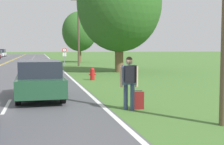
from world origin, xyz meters
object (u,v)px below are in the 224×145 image
(traffic_sign, at_px, (65,52))
(tree_mid_treeline, at_px, (79,31))
(hitchhiker_person, at_px, (129,78))
(fire_hydrant, at_px, (92,74))
(car_dark_green_van_mid_near, at_px, (39,78))
(tree_right_cluster, at_px, (119,3))
(car_white_van_distant, at_px, (2,53))
(suitcase, at_px, (138,100))

(traffic_sign, relative_size, tree_mid_treeline, 0.29)
(hitchhiker_person, distance_m, fire_hydrant, 10.53)
(hitchhiker_person, distance_m, car_dark_green_van_mid_near, 4.51)
(tree_right_cluster, distance_m, car_white_van_distant, 60.90)
(fire_hydrant, bearing_deg, suitcase, -90.82)
(hitchhiker_person, xyz_separation_m, car_dark_green_van_mid_near, (-2.97, 3.39, -0.27))
(fire_hydrant, bearing_deg, tree_right_cluster, 61.43)
(tree_mid_treeline, bearing_deg, car_white_van_distant, 112.29)
(hitchhiker_person, relative_size, traffic_sign, 0.81)
(fire_hydrant, bearing_deg, traffic_sign, 91.46)
(hitchhiker_person, bearing_deg, car_white_van_distant, 14.13)
(traffic_sign, xyz_separation_m, tree_mid_treeline, (3.10, 9.90, 3.04))
(fire_hydrant, height_order, tree_mid_treeline, tree_mid_treeline)
(fire_hydrant, distance_m, car_white_van_distant, 66.21)
(car_white_van_distant, bearing_deg, suitcase, -167.67)
(hitchhiker_person, height_order, car_dark_green_van_mid_near, hitchhiker_person)
(fire_hydrant, bearing_deg, hitchhiker_person, -92.81)
(tree_right_cluster, bearing_deg, fire_hydrant, -118.57)
(suitcase, relative_size, traffic_sign, 0.29)
(suitcase, xyz_separation_m, car_white_van_distant, (-12.65, 75.32, 0.72))
(fire_hydrant, height_order, car_white_van_distant, car_white_van_distant)
(hitchhiker_person, xyz_separation_m, tree_right_cluster, (4.07, 17.02, 5.01))
(tree_mid_treeline, bearing_deg, fire_hydrant, -95.57)
(fire_hydrant, height_order, tree_right_cluster, tree_right_cluster)
(fire_hydrant, xyz_separation_m, traffic_sign, (-0.44, 17.35, 1.28))
(tree_mid_treeline, bearing_deg, traffic_sign, -107.38)
(traffic_sign, relative_size, tree_right_cluster, 0.22)
(tree_mid_treeline, bearing_deg, hitchhiker_person, -94.80)
(traffic_sign, height_order, tree_mid_treeline, tree_mid_treeline)
(traffic_sign, xyz_separation_m, tree_right_cluster, (4.00, -10.82, 4.44))
(car_white_van_distant, bearing_deg, traffic_sign, -162.65)
(fire_hydrant, relative_size, tree_mid_treeline, 0.11)
(suitcase, relative_size, tree_mid_treeline, 0.09)
(traffic_sign, height_order, car_dark_green_van_mid_near, traffic_sign)
(suitcase, height_order, car_white_van_distant, car_white_van_distant)
(hitchhiker_person, bearing_deg, traffic_sign, 4.73)
(suitcase, height_order, traffic_sign, traffic_sign)
(car_dark_green_van_mid_near, bearing_deg, tree_right_cluster, 151.26)
(tree_mid_treeline, relative_size, tree_right_cluster, 0.74)
(hitchhiker_person, relative_size, tree_mid_treeline, 0.24)
(hitchhiker_person, relative_size, car_white_van_distant, 0.42)
(suitcase, height_order, fire_hydrant, fire_hydrant)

